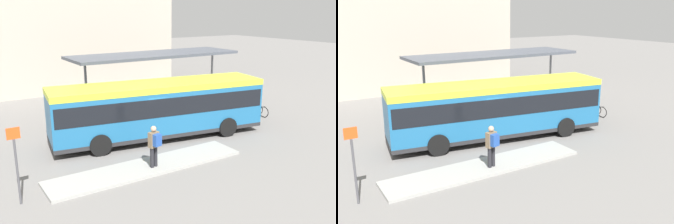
# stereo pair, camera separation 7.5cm
# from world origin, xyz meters

# --- Properties ---
(ground_plane) EXTENTS (120.00, 120.00, 0.00)m
(ground_plane) POSITION_xyz_m (0.00, 0.00, 0.00)
(ground_plane) COLOR slate
(curb_island) EXTENTS (8.80, 1.80, 0.12)m
(curb_island) POSITION_xyz_m (-2.43, -3.11, 0.06)
(curb_island) COLOR #9E9E99
(curb_island) RESTS_ON ground_plane
(city_bus) EXTENTS (11.36, 4.24, 2.96)m
(city_bus) POSITION_xyz_m (0.01, -0.00, 1.74)
(city_bus) COLOR #1E6093
(city_bus) RESTS_ON ground_plane
(pedestrian_waiting) EXTENTS (0.48, 0.52, 1.81)m
(pedestrian_waiting) POSITION_xyz_m (-2.28, -3.39, 1.16)
(pedestrian_waiting) COLOR #232328
(pedestrian_waiting) RESTS_ON curb_island
(bicycle_black) EXTENTS (0.48, 1.64, 0.71)m
(bicycle_black) POSITION_xyz_m (7.50, 0.25, 0.36)
(bicycle_black) COLOR black
(bicycle_black) RESTS_ON ground_plane
(bicycle_white) EXTENTS (0.48, 1.53, 0.67)m
(bicycle_white) POSITION_xyz_m (7.78, 0.94, 0.34)
(bicycle_white) COLOR black
(bicycle_white) RESTS_ON ground_plane
(station_shelter) EXTENTS (11.42, 3.48, 3.78)m
(station_shelter) POSITION_xyz_m (2.90, 5.27, 3.65)
(station_shelter) COLOR #4C515B
(station_shelter) RESTS_ON ground_plane
(platform_sign) EXTENTS (0.44, 0.08, 2.80)m
(platform_sign) POSITION_xyz_m (-7.71, -3.39, 1.56)
(platform_sign) COLOR #4C4C51
(platform_sign) RESTS_ON ground_plane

